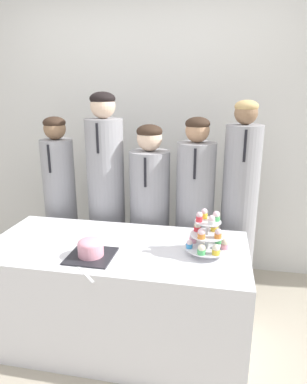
# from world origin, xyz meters

# --- Properties ---
(ground_plane) EXTENTS (16.00, 16.00, 0.00)m
(ground_plane) POSITION_xyz_m (0.00, 0.00, 0.00)
(ground_plane) COLOR #ADA38E
(wall_back) EXTENTS (9.00, 0.06, 2.70)m
(wall_back) POSITION_xyz_m (0.00, 1.57, 1.35)
(wall_back) COLOR silver
(wall_back) RESTS_ON ground_plane
(table) EXTENTS (1.67, 0.77, 0.70)m
(table) POSITION_xyz_m (0.00, 0.38, 0.35)
(table) COLOR white
(table) RESTS_ON ground_plane
(round_cake) EXTENTS (0.27, 0.27, 0.12)m
(round_cake) POSITION_xyz_m (-0.10, 0.20, 0.75)
(round_cake) COLOR #232328
(round_cake) RESTS_ON table
(cake_knife) EXTENTS (0.23, 0.24, 0.01)m
(cake_knife) POSITION_xyz_m (-0.14, 0.08, 0.70)
(cake_knife) COLOR silver
(cake_knife) RESTS_ON table
(cupcake_stand) EXTENTS (0.27, 0.27, 0.27)m
(cupcake_stand) POSITION_xyz_m (0.57, 0.38, 0.82)
(cupcake_stand) COLOR silver
(cupcake_stand) RESTS_ON table
(student_0) EXTENTS (0.26, 0.27, 1.46)m
(student_0) POSITION_xyz_m (-0.67, 0.99, 0.70)
(student_0) COLOR #939399
(student_0) RESTS_ON ground_plane
(student_1) EXTENTS (0.29, 0.30, 1.65)m
(student_1) POSITION_xyz_m (-0.26, 0.99, 0.79)
(student_1) COLOR #939399
(student_1) RESTS_ON ground_plane
(student_2) EXTENTS (0.32, 0.32, 1.41)m
(student_2) POSITION_xyz_m (0.09, 0.99, 0.67)
(student_2) COLOR #939399
(student_2) RESTS_ON ground_plane
(student_3) EXTENTS (0.29, 0.30, 1.47)m
(student_3) POSITION_xyz_m (0.45, 0.99, 0.70)
(student_3) COLOR #939399
(student_3) RESTS_ON ground_plane
(student_4) EXTENTS (0.27, 0.27, 1.59)m
(student_4) POSITION_xyz_m (0.79, 0.99, 0.76)
(student_4) COLOR #939399
(student_4) RESTS_ON ground_plane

